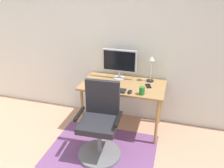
% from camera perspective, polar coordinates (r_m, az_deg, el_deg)
% --- Properties ---
extents(wall_back, '(6.00, 0.10, 2.60)m').
position_cam_1_polar(wall_back, '(3.67, -1.00, 10.90)').
color(wall_back, silver).
rests_on(wall_back, ground).
extents(area_rug, '(1.46, 1.08, 0.01)m').
position_cam_1_polar(area_rug, '(3.32, -2.54, -16.28)').
color(area_rug, '#6B4170').
rests_on(area_rug, ground).
extents(desk, '(1.24, 0.68, 0.76)m').
position_cam_1_polar(desk, '(3.42, 2.78, -1.32)').
color(desk, '#997244').
rests_on(desk, ground).
extents(monitor, '(0.53, 0.18, 0.46)m').
position_cam_1_polar(monitor, '(3.49, 1.88, 5.59)').
color(monitor, '#B2B2B7').
rests_on(monitor, desk).
extents(keyboard, '(0.43, 0.13, 0.02)m').
position_cam_1_polar(keyboard, '(3.20, -0.35, -1.34)').
color(keyboard, black).
rests_on(keyboard, desk).
extents(computer_mouse, '(0.06, 0.10, 0.03)m').
position_cam_1_polar(computer_mouse, '(3.13, 4.51, -1.93)').
color(computer_mouse, black).
rests_on(computer_mouse, desk).
extents(coffee_cup, '(0.08, 0.08, 0.11)m').
position_cam_1_polar(coffee_cup, '(3.09, 7.53, -1.68)').
color(coffee_cup, '#206F25').
rests_on(coffee_cup, desk).
extents(cell_phone, '(0.11, 0.15, 0.01)m').
position_cam_1_polar(cell_phone, '(3.36, 9.09, -0.48)').
color(cell_phone, black).
rests_on(cell_phone, desk).
extents(desk_lamp, '(0.11, 0.11, 0.40)m').
position_cam_1_polar(desk_lamp, '(3.43, 9.81, 4.64)').
color(desk_lamp, black).
rests_on(desk_lamp, desk).
extents(office_chair, '(0.57, 0.57, 1.03)m').
position_cam_1_polar(office_chair, '(3.03, -3.03, -10.89)').
color(office_chair, slate).
rests_on(office_chair, ground).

